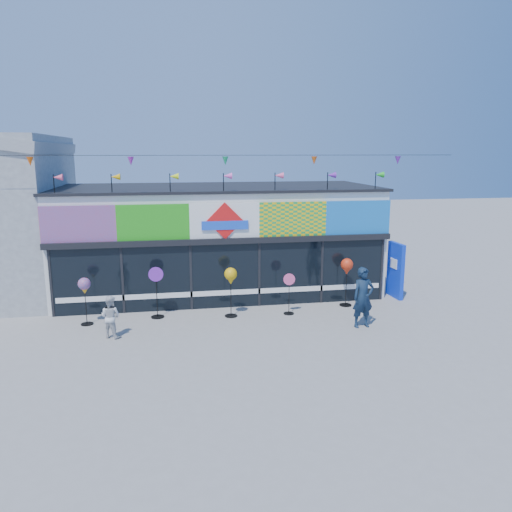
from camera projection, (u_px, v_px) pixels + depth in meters
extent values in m
plane|color=gray|center=(239.00, 343.00, 14.40)|extent=(80.00, 80.00, 0.00)
cube|color=white|center=(218.00, 239.00, 19.77)|extent=(12.00, 5.00, 4.00)
cube|color=black|center=(225.00, 276.00, 17.48)|extent=(11.60, 0.12, 2.30)
cube|color=black|center=(225.00, 241.00, 17.18)|extent=(12.00, 0.30, 0.20)
cube|color=white|center=(226.00, 292.00, 17.57)|extent=(11.40, 0.10, 0.18)
cube|color=black|center=(217.00, 187.00, 19.35)|extent=(12.20, 5.20, 0.10)
cube|color=black|center=(51.00, 283.00, 16.49)|extent=(0.08, 0.14, 2.30)
cube|color=black|center=(123.00, 280.00, 16.88)|extent=(0.08, 0.14, 2.30)
cube|color=black|center=(191.00, 277.00, 17.27)|extent=(0.08, 0.14, 2.30)
cube|color=black|center=(259.00, 274.00, 17.67)|extent=(0.08, 0.14, 2.30)
cube|color=black|center=(321.00, 272.00, 18.06)|extent=(0.08, 0.14, 2.30)
cube|color=black|center=(381.00, 269.00, 18.45)|extent=(0.08, 0.14, 2.30)
cube|color=red|center=(78.00, 224.00, 16.25)|extent=(2.40, 0.08, 1.20)
cube|color=green|center=(153.00, 222.00, 16.65)|extent=(2.40, 0.08, 1.20)
cube|color=white|center=(225.00, 221.00, 17.06)|extent=(2.40, 0.08, 1.20)
cube|color=yellow|center=(293.00, 219.00, 17.46)|extent=(2.40, 0.08, 1.20)
cube|color=blue|center=(358.00, 217.00, 17.87)|extent=(2.40, 0.08, 1.20)
cube|color=red|center=(225.00, 221.00, 17.00)|extent=(1.27, 0.06, 1.27)
cube|color=blue|center=(225.00, 225.00, 17.01)|extent=(1.60, 0.05, 0.30)
cube|color=#D3FF15|center=(104.00, 285.00, 16.86)|extent=(0.78, 0.03, 0.78)
cube|color=#FF5D0D|center=(139.00, 274.00, 16.99)|extent=(0.92, 0.03, 0.92)
cube|color=blue|center=(174.00, 269.00, 17.16)|extent=(0.78, 0.03, 0.78)
cube|color=#C0E213|center=(209.00, 280.00, 17.45)|extent=(0.92, 0.03, 0.92)
cube|color=green|center=(242.00, 273.00, 17.60)|extent=(0.78, 0.03, 0.78)
cube|color=blue|center=(274.00, 264.00, 17.74)|extent=(0.92, 0.03, 0.92)
cube|color=orange|center=(306.00, 275.00, 18.04)|extent=(0.78, 0.03, 0.78)
cube|color=orange|center=(337.00, 270.00, 18.20)|extent=(0.92, 0.03, 0.92)
cylinder|color=black|center=(54.00, 185.00, 16.10)|extent=(0.03, 0.03, 0.70)
cone|color=#F65274|center=(58.00, 177.00, 16.07)|extent=(0.30, 0.22, 0.22)
cylinder|color=black|center=(112.00, 185.00, 16.40)|extent=(0.03, 0.03, 0.70)
cone|color=#E3A90B|center=(116.00, 177.00, 16.37)|extent=(0.30, 0.22, 0.22)
cylinder|color=black|center=(170.00, 184.00, 16.72)|extent=(0.03, 0.03, 0.70)
cone|color=#D9F414|center=(174.00, 176.00, 16.69)|extent=(0.30, 0.22, 0.22)
cylinder|color=black|center=(223.00, 183.00, 17.02)|extent=(0.03, 0.03, 0.70)
cone|color=#EE4FC0|center=(227.00, 176.00, 16.99)|extent=(0.30, 0.22, 0.22)
cylinder|color=black|center=(275.00, 183.00, 17.33)|extent=(0.03, 0.03, 0.70)
cone|color=#FC548C|center=(279.00, 176.00, 17.30)|extent=(0.30, 0.22, 0.22)
cylinder|color=black|center=(327.00, 182.00, 17.65)|extent=(0.03, 0.03, 0.70)
cone|color=purple|center=(331.00, 175.00, 17.62)|extent=(0.30, 0.22, 0.22)
cylinder|color=black|center=(375.00, 182.00, 17.95)|extent=(0.03, 0.03, 0.70)
cone|color=green|center=(379.00, 175.00, 17.92)|extent=(0.30, 0.22, 0.22)
cylinder|color=black|center=(225.00, 155.00, 16.20)|extent=(16.00, 0.01, 0.01)
cone|color=#FF590D|center=(30.00, 161.00, 15.23)|extent=(0.20, 0.20, 0.28)
cone|color=purple|center=(131.00, 161.00, 15.73)|extent=(0.20, 0.20, 0.28)
cone|color=#179654|center=(225.00, 161.00, 16.24)|extent=(0.20, 0.20, 0.28)
cone|color=#DD5814|center=(314.00, 161.00, 16.74)|extent=(0.20, 0.20, 0.28)
cone|color=purple|center=(398.00, 160.00, 17.25)|extent=(0.20, 0.20, 0.28)
cube|color=#0D33CB|center=(395.00, 270.00, 18.76)|extent=(0.22, 1.05, 2.08)
cube|color=white|center=(394.00, 263.00, 18.69)|extent=(0.07, 0.47, 0.36)
cylinder|color=black|center=(87.00, 324.00, 15.94)|extent=(0.39, 0.39, 0.03)
cylinder|color=black|center=(86.00, 305.00, 15.81)|extent=(0.02, 0.02, 1.27)
sphere|color=orange|center=(84.00, 284.00, 15.67)|extent=(0.39, 0.39, 0.39)
cone|color=orange|center=(85.00, 291.00, 15.72)|extent=(0.19, 0.19, 0.18)
cylinder|color=black|center=(158.00, 317.00, 16.62)|extent=(0.44, 0.44, 0.03)
cylinder|color=black|center=(157.00, 296.00, 16.47)|extent=(0.03, 0.03, 1.42)
cylinder|color=purple|center=(156.00, 274.00, 16.32)|extent=(0.48, 0.04, 0.48)
cylinder|color=black|center=(231.00, 316.00, 16.73)|extent=(0.42, 0.42, 0.03)
cylinder|color=black|center=(231.00, 296.00, 16.58)|extent=(0.03, 0.03, 1.38)
sphere|color=#DCA20B|center=(231.00, 274.00, 16.43)|extent=(0.42, 0.42, 0.42)
cone|color=#DCA20B|center=(231.00, 282.00, 16.48)|extent=(0.21, 0.21, 0.19)
cylinder|color=black|center=(289.00, 313.00, 16.98)|extent=(0.36, 0.36, 0.03)
cylinder|color=black|center=(289.00, 297.00, 16.86)|extent=(0.02, 0.02, 1.17)
cylinder|color=#EB4E8B|center=(289.00, 279.00, 16.73)|extent=(0.40, 0.06, 0.40)
cylinder|color=black|center=(345.00, 305.00, 17.90)|extent=(0.44, 0.44, 0.03)
cylinder|color=black|center=(346.00, 285.00, 17.75)|extent=(0.03, 0.03, 1.42)
sphere|color=red|center=(347.00, 264.00, 17.60)|extent=(0.44, 0.44, 0.44)
cone|color=red|center=(347.00, 272.00, 17.65)|extent=(0.22, 0.22, 0.20)
imported|color=#122339|center=(363.00, 297.00, 15.55)|extent=(0.75, 0.54, 1.91)
imported|color=silver|center=(111.00, 317.00, 14.73)|extent=(0.72, 0.61, 1.28)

